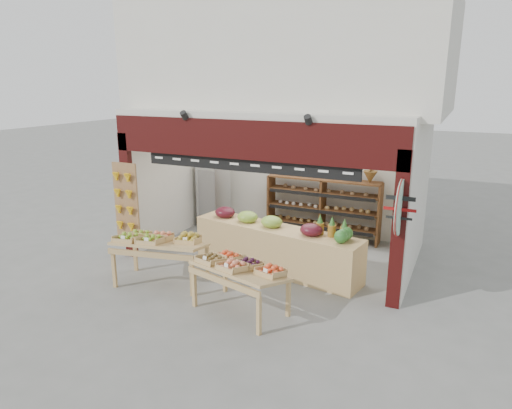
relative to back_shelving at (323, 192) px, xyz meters
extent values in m
plane|color=slate|center=(-0.60, -1.87, -1.11)|extent=(60.00, 60.00, 0.00)
cube|color=silver|center=(-0.60, 0.42, 0.39)|extent=(5.76, 0.18, 3.00)
cube|color=silver|center=(-3.39, -1.27, 0.39)|extent=(0.18, 3.38, 3.00)
cube|color=silver|center=(2.19, -1.27, 0.39)|extent=(0.18, 3.38, 3.00)
cube|color=silver|center=(-0.60, -1.27, 1.95)|extent=(5.76, 3.38, 0.12)
cube|color=silver|center=(-0.60, -0.17, 3.09)|extent=(6.36, 4.60, 2.40)
cube|color=black|center=(-0.60, -2.92, 1.54)|extent=(5.70, 0.14, 0.70)
cube|color=black|center=(-3.35, -2.92, 0.21)|extent=(0.22, 0.14, 2.65)
cube|color=black|center=(2.15, -2.92, 0.21)|extent=(0.22, 0.14, 2.65)
cube|color=black|center=(-0.60, -2.89, 1.09)|extent=(4.20, 0.05, 0.26)
cylinder|color=white|center=(-0.50, -2.82, 1.34)|extent=(0.34, 0.05, 0.34)
cube|color=olive|center=(-3.33, -3.01, 0.04)|extent=(0.60, 0.04, 1.80)
cylinder|color=#A5D0B6|center=(2.15, -3.01, 0.64)|extent=(0.04, 0.90, 0.90)
cylinder|color=maroon|center=(2.15, -3.04, 0.64)|extent=(0.01, 0.92, 0.92)
cube|color=brown|center=(-1.34, 0.00, -0.39)|extent=(0.05, 0.45, 1.43)
cube|color=brown|center=(0.00, 0.00, -0.39)|extent=(0.05, 0.45, 1.43)
cube|color=brown|center=(1.34, 0.00, -0.39)|extent=(0.05, 0.45, 1.43)
cube|color=brown|center=(0.00, 0.00, -0.80)|extent=(2.69, 0.45, 0.04)
cube|color=brown|center=(0.00, 0.00, -0.39)|extent=(2.69, 0.45, 0.04)
cube|color=brown|center=(0.00, 0.00, 0.01)|extent=(2.69, 0.45, 0.04)
cube|color=brown|center=(0.00, 0.00, 0.32)|extent=(2.69, 0.45, 0.04)
cone|color=brown|center=(-1.07, 0.00, 0.46)|extent=(0.32, 0.32, 0.28)
cone|color=brown|center=(-0.64, 0.00, 0.46)|extent=(0.32, 0.32, 0.28)
cone|color=brown|center=(-0.21, 0.00, 0.46)|extent=(0.32, 0.32, 0.28)
cone|color=brown|center=(0.21, 0.00, 0.46)|extent=(0.32, 0.32, 0.28)
cone|color=brown|center=(0.64, 0.00, 0.46)|extent=(0.32, 0.32, 0.28)
cone|color=brown|center=(1.07, 0.00, 0.46)|extent=(0.32, 0.32, 0.28)
cube|color=silver|center=(-2.82, -0.34, -0.30)|extent=(0.72, 0.72, 1.63)
cube|color=silver|center=(-2.07, -1.65, -0.94)|extent=(0.46, 0.39, 0.35)
cube|color=silver|center=(-2.02, -1.65, -0.62)|extent=(0.42, 0.36, 0.29)
cube|color=#13471A|center=(-1.55, -1.88, -0.97)|extent=(0.44, 0.37, 0.29)
cube|color=silver|center=(-1.46, -1.49, -0.98)|extent=(0.40, 0.34, 0.27)
cube|color=tan|center=(-0.24, -2.32, -0.67)|extent=(3.60, 1.29, 0.88)
ellipsoid|color=#59141E|center=(-1.50, -2.10, -0.13)|extent=(0.43, 0.39, 0.24)
ellipsoid|color=#8CB23F|center=(-0.92, -2.20, -0.13)|extent=(0.43, 0.39, 0.24)
ellipsoid|color=#8CB23F|center=(-0.34, -2.31, -0.13)|extent=(0.43, 0.39, 0.24)
ellipsoid|color=#59141E|center=(0.53, -2.46, -0.13)|extent=(0.43, 0.39, 0.24)
cylinder|color=olive|center=(0.66, -2.33, -0.12)|extent=(0.15, 0.15, 0.22)
cylinder|color=olive|center=(0.90, -2.37, -0.12)|extent=(0.15, 0.15, 0.22)
cylinder|color=olive|center=(1.14, -2.42, -0.12)|extent=(0.15, 0.15, 0.22)
cube|color=tan|center=(-1.92, -3.78, -0.35)|extent=(1.77, 1.21, 0.24)
cube|color=tan|center=(-2.58, -4.32, -0.78)|extent=(0.07, 0.07, 0.66)
cube|color=tan|center=(-1.11, -4.02, -0.78)|extent=(0.07, 0.07, 0.66)
cube|color=tan|center=(-2.74, -3.54, -0.78)|extent=(0.07, 0.07, 0.66)
cube|color=tan|center=(-1.27, -3.24, -0.78)|extent=(0.07, 0.07, 0.66)
cube|color=tan|center=(-0.09, -4.16, -0.40)|extent=(1.68, 1.20, 0.23)
cube|color=tan|center=(-0.86, -4.33, -0.81)|extent=(0.07, 0.07, 0.61)
cube|color=tan|center=(0.49, -4.69, -0.81)|extent=(0.07, 0.07, 0.61)
cube|color=tan|center=(-0.67, -3.62, -0.81)|extent=(0.07, 0.07, 0.61)
cube|color=tan|center=(0.68, -3.98, -0.81)|extent=(0.07, 0.07, 0.61)
sphere|color=#21531B|center=(0.86, -2.48, -0.98)|extent=(0.25, 0.25, 0.25)
sphere|color=#21531B|center=(1.13, -2.48, -0.98)|extent=(0.25, 0.25, 0.25)
sphere|color=#21531B|center=(0.86, -2.21, -0.98)|extent=(0.25, 0.25, 0.25)
sphere|color=#21531B|center=(1.13, -2.21, -0.98)|extent=(0.25, 0.25, 0.25)
sphere|color=#21531B|center=(1.00, -2.34, -0.76)|extent=(0.25, 0.25, 0.25)
sphere|color=#21531B|center=(1.00, -2.57, -0.98)|extent=(0.25, 0.25, 0.25)
sphere|color=#21531B|center=(0.77, -2.34, -0.98)|extent=(0.25, 0.25, 0.25)
sphere|color=#21531B|center=(0.86, -2.19, -0.76)|extent=(0.25, 0.25, 0.25)
sphere|color=#21531B|center=(1.18, -2.31, -0.98)|extent=(0.25, 0.25, 0.25)
sphere|color=#21531B|center=(0.75, -2.55, -0.98)|extent=(0.25, 0.25, 0.25)
camera|label=1|loc=(3.03, -10.19, 2.52)|focal=32.00mm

